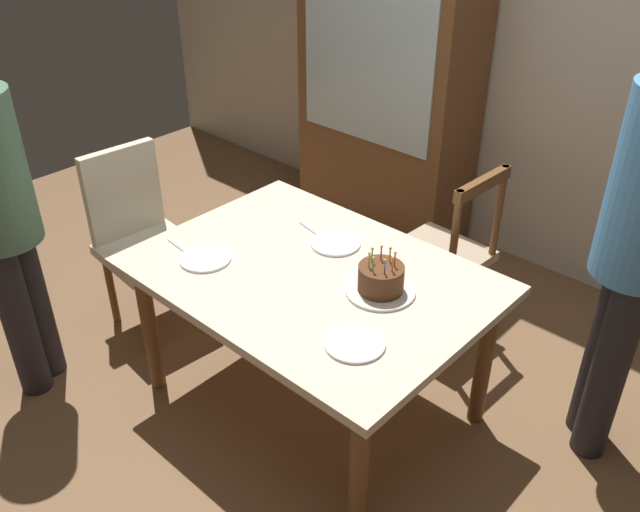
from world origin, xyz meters
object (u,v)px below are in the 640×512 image
plate_near_guest (355,343)px  plate_far_side (336,243)px  chair_upholstered (139,231)px  plate_near_celebrant (205,259)px  china_cabinet (388,86)px  birthday_cake (381,281)px  chair_spindle_back (442,257)px  dining_table (311,289)px

plate_near_guest → plate_far_side: bearing=137.1°
plate_near_guest → chair_upholstered: bearing=175.4°
plate_near_celebrant → china_cabinet: bearing=103.3°
birthday_cake → chair_spindle_back: bearing=103.6°
plate_near_guest → chair_upholstered: size_ratio=0.23×
plate_near_guest → chair_spindle_back: 1.15m
chair_spindle_back → plate_near_celebrant: bearing=-115.4°
chair_spindle_back → china_cabinet: bearing=142.4°
chair_upholstered → china_cabinet: 1.74m
plate_near_celebrant → china_cabinet: size_ratio=0.12×
birthday_cake → plate_near_guest: birthday_cake is taller
chair_upholstered → plate_near_celebrant: bearing=-9.9°
birthday_cake → chair_upholstered: 1.44m
dining_table → china_cabinet: (-0.82, 1.56, 0.32)m
plate_near_guest → china_cabinet: size_ratio=0.12×
chair_upholstered → china_cabinet: (0.29, 1.67, 0.42)m
plate_far_side → plate_near_guest: (0.50, -0.47, 0.00)m
dining_table → plate_near_guest: plate_near_guest is taller
china_cabinet → dining_table: bearing=-62.2°
plate_far_side → dining_table: bearing=-72.9°
china_cabinet → plate_near_guest: bearing=-55.1°
birthday_cake → plate_near_guest: (0.14, -0.32, -0.05)m
plate_near_guest → dining_table: bearing=151.6°
plate_near_celebrant → chair_spindle_back: 1.22m
dining_table → birthday_cake: birthday_cake is taller
chair_upholstered → china_cabinet: size_ratio=0.50×
birthday_cake → dining_table: bearing=-164.4°
dining_table → chair_upholstered: size_ratio=1.52×
birthday_cake → china_cabinet: 1.86m
dining_table → china_cabinet: china_cabinet is taller
chair_spindle_back → plate_far_side: bearing=-107.1°
chair_upholstered → plate_near_guest: bearing=-4.6°
plate_near_celebrant → chair_upholstered: bearing=170.1°
birthday_cake → plate_far_side: birthday_cake is taller
plate_near_guest → chair_spindle_back: size_ratio=0.23×
plate_far_side → china_cabinet: size_ratio=0.12×
plate_far_side → chair_spindle_back: 0.69m
birthday_cake → plate_near_celebrant: size_ratio=1.27×
birthday_cake → china_cabinet: size_ratio=0.15×
plate_near_guest → china_cabinet: china_cabinet is taller
birthday_cake → chair_upholstered: size_ratio=0.29×
plate_near_guest → chair_upholstered: 1.56m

